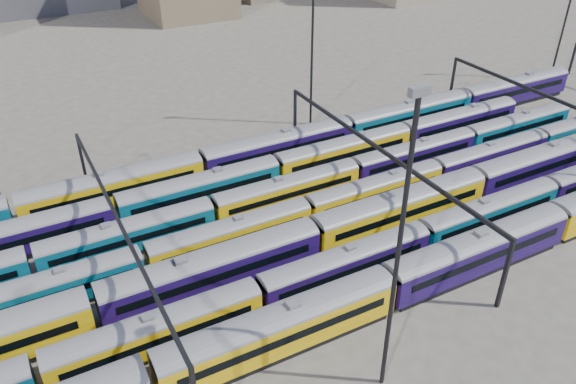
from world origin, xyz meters
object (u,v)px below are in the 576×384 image
rake_2 (314,233)px  rake_0 (388,283)px  rake_1 (346,261)px  mast_2 (399,246)px

rake_2 → rake_0: bearing=-78.6°
rake_1 → mast_2: 17.16m
rake_0 → rake_2: size_ratio=0.99×
rake_1 → mast_2: (-4.29, -12.00, 11.49)m
rake_2 → mast_2: mast_2 is taller
rake_1 → rake_2: size_ratio=0.99×
rake_0 → mast_2: bearing=-128.4°
rake_0 → rake_1: size_ratio=1.00×
rake_0 → rake_2: 10.20m
rake_0 → mast_2: size_ratio=5.26×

